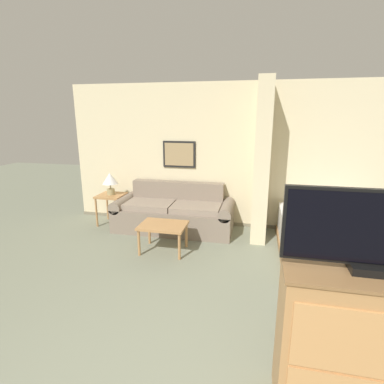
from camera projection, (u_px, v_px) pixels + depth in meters
name	position (u px, v px, depth m)	size (l,w,h in m)	color
wall_back	(235.00, 157.00, 5.43)	(6.25, 0.16, 2.60)	beige
wall_partition_pillar	(262.00, 161.00, 4.89)	(0.24, 0.81, 2.60)	beige
couch	(174.00, 213.00, 5.43)	(2.13, 0.84, 0.83)	gray
coffee_table	(163.00, 228.00, 4.52)	(0.70, 0.52, 0.43)	#B27F4C
side_table	(111.00, 199.00, 5.67)	(0.48, 0.48, 0.58)	#B27F4C
table_lamp	(110.00, 180.00, 5.57)	(0.29, 0.29, 0.42)	tan
tv_dresser	(357.00, 347.00, 1.97)	(1.03, 0.46, 1.10)	#B27F4C
tv	(376.00, 231.00, 1.76)	(1.07, 0.16, 0.52)	black
bed	(336.00, 240.00, 4.35)	(1.56, 1.94, 0.53)	#B27F4C
backpack	(338.00, 211.00, 4.23)	(0.33, 0.20, 0.37)	#232D4C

